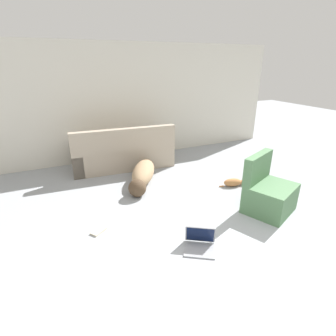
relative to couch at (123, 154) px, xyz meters
name	(u,v)px	position (x,y,z in m)	size (l,w,h in m)	color
ground_plane	(264,272)	(0.53, -3.49, -0.28)	(20.00, 20.00, 0.00)	#999EA3
wall_back	(136,102)	(0.53, 0.63, 0.93)	(6.87, 0.06, 2.43)	beige
couch	(123,154)	(0.00, 0.00, 0.00)	(2.06, 0.91, 0.88)	tan
dog	(143,174)	(0.10, -0.92, -0.11)	(0.90, 1.39, 0.35)	#A38460
cat	(234,182)	(1.52, -1.69, -0.22)	(0.48, 0.23, 0.14)	#BC7A47
laptop_open	(200,241)	(0.12, -2.87, -0.20)	(0.47, 0.45, 0.25)	gray
book_cream	(98,231)	(-0.92, -2.07, -0.27)	(0.23, 0.21, 0.02)	beige
side_chair	(268,193)	(1.45, -2.54, -0.01)	(0.86, 0.81, 0.83)	#4C754C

